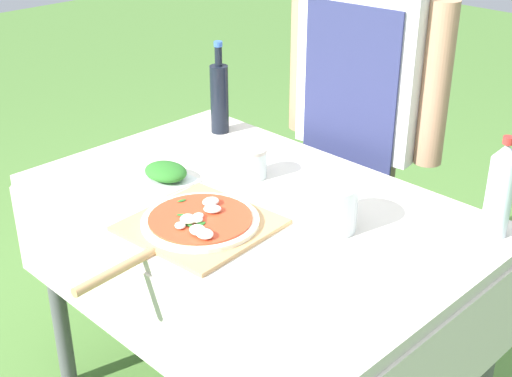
{
  "coord_description": "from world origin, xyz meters",
  "views": [
    {
      "loc": [
        1.21,
        -1.21,
        1.68
      ],
      "look_at": [
        0.0,
        0.0,
        0.83
      ],
      "focal_mm": 50.0,
      "sensor_mm": 36.0,
      "label": 1
    }
  ],
  "objects_px": {
    "pizza_on_peel": "(197,224)",
    "prep_table": "(256,236)",
    "sauce_jar": "(252,164)",
    "oil_bottle": "(219,97)",
    "water_bottle": "(500,190)",
    "herb_container": "(166,173)",
    "mixing_tub": "(328,206)",
    "person_cook": "(363,107)"
  },
  "relations": [
    {
      "from": "person_cook",
      "to": "pizza_on_peel",
      "type": "relative_size",
      "value": 2.65
    },
    {
      "from": "pizza_on_peel",
      "to": "mixing_tub",
      "type": "distance_m",
      "value": 0.33
    },
    {
      "from": "person_cook",
      "to": "water_bottle",
      "type": "height_order",
      "value": "person_cook"
    },
    {
      "from": "prep_table",
      "to": "mixing_tub",
      "type": "relative_size",
      "value": 8.53
    },
    {
      "from": "prep_table",
      "to": "oil_bottle",
      "type": "distance_m",
      "value": 0.57
    },
    {
      "from": "oil_bottle",
      "to": "pizza_on_peel",
      "type": "bearing_deg",
      "value": -47.42
    },
    {
      "from": "prep_table",
      "to": "water_bottle",
      "type": "height_order",
      "value": "water_bottle"
    },
    {
      "from": "pizza_on_peel",
      "to": "mixing_tub",
      "type": "relative_size",
      "value": 3.83
    },
    {
      "from": "mixing_tub",
      "to": "herb_container",
      "type": "bearing_deg",
      "value": -166.81
    },
    {
      "from": "pizza_on_peel",
      "to": "sauce_jar",
      "type": "bearing_deg",
      "value": 106.7
    },
    {
      "from": "pizza_on_peel",
      "to": "herb_container",
      "type": "xyz_separation_m",
      "value": [
        -0.28,
        0.12,
        0.01
      ]
    },
    {
      "from": "water_bottle",
      "to": "mixing_tub",
      "type": "bearing_deg",
      "value": -139.9
    },
    {
      "from": "pizza_on_peel",
      "to": "mixing_tub",
      "type": "xyz_separation_m",
      "value": [
        0.22,
        0.24,
        0.05
      ]
    },
    {
      "from": "oil_bottle",
      "to": "sauce_jar",
      "type": "distance_m",
      "value": 0.38
    },
    {
      "from": "sauce_jar",
      "to": "prep_table",
      "type": "bearing_deg",
      "value": -40.63
    },
    {
      "from": "prep_table",
      "to": "water_bottle",
      "type": "xyz_separation_m",
      "value": [
        0.54,
        0.29,
        0.23
      ]
    },
    {
      "from": "person_cook",
      "to": "herb_container",
      "type": "distance_m",
      "value": 0.7
    },
    {
      "from": "herb_container",
      "to": "water_bottle",
      "type": "bearing_deg",
      "value": 25.11
    },
    {
      "from": "mixing_tub",
      "to": "person_cook",
      "type": "bearing_deg",
      "value": 119.65
    },
    {
      "from": "pizza_on_peel",
      "to": "sauce_jar",
      "type": "height_order",
      "value": "sauce_jar"
    },
    {
      "from": "person_cook",
      "to": "mixing_tub",
      "type": "relative_size",
      "value": 10.16
    },
    {
      "from": "mixing_tub",
      "to": "sauce_jar",
      "type": "distance_m",
      "value": 0.35
    },
    {
      "from": "pizza_on_peel",
      "to": "mixing_tub",
      "type": "bearing_deg",
      "value": 42.53
    },
    {
      "from": "prep_table",
      "to": "sauce_jar",
      "type": "bearing_deg",
      "value": 139.37
    },
    {
      "from": "mixing_tub",
      "to": "sauce_jar",
      "type": "relative_size",
      "value": 1.67
    },
    {
      "from": "oil_bottle",
      "to": "herb_container",
      "type": "relative_size",
      "value": 1.91
    },
    {
      "from": "water_bottle",
      "to": "herb_container",
      "type": "relative_size",
      "value": 1.63
    },
    {
      "from": "pizza_on_peel",
      "to": "herb_container",
      "type": "bearing_deg",
      "value": 151.58
    },
    {
      "from": "pizza_on_peel",
      "to": "prep_table",
      "type": "bearing_deg",
      "value": 86.06
    },
    {
      "from": "oil_bottle",
      "to": "mixing_tub",
      "type": "distance_m",
      "value": 0.72
    },
    {
      "from": "oil_bottle",
      "to": "water_bottle",
      "type": "bearing_deg",
      "value": 1.13
    },
    {
      "from": "person_cook",
      "to": "water_bottle",
      "type": "relative_size",
      "value": 5.77
    },
    {
      "from": "herb_container",
      "to": "pizza_on_peel",
      "type": "bearing_deg",
      "value": -23.74
    },
    {
      "from": "prep_table",
      "to": "sauce_jar",
      "type": "relative_size",
      "value": 14.22
    },
    {
      "from": "water_bottle",
      "to": "herb_container",
      "type": "xyz_separation_m",
      "value": [
        -0.82,
        -0.38,
        -0.1
      ]
    },
    {
      "from": "oil_bottle",
      "to": "water_bottle",
      "type": "relative_size",
      "value": 1.17
    },
    {
      "from": "oil_bottle",
      "to": "herb_container",
      "type": "bearing_deg",
      "value": -65.24
    },
    {
      "from": "pizza_on_peel",
      "to": "oil_bottle",
      "type": "bearing_deg",
      "value": 127.9
    },
    {
      "from": "sauce_jar",
      "to": "water_bottle",
      "type": "bearing_deg",
      "value": 16.1
    },
    {
      "from": "person_cook",
      "to": "oil_bottle",
      "type": "distance_m",
      "value": 0.47
    },
    {
      "from": "herb_container",
      "to": "mixing_tub",
      "type": "xyz_separation_m",
      "value": [
        0.5,
        0.12,
        0.04
      ]
    },
    {
      "from": "herb_container",
      "to": "mixing_tub",
      "type": "bearing_deg",
      "value": 13.19
    }
  ]
}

